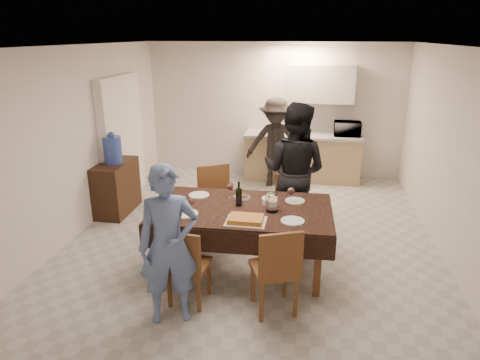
# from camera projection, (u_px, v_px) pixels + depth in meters

# --- Properties ---
(floor) EXTENTS (5.00, 6.00, 0.02)m
(floor) POSITION_uv_depth(u_px,v_px,m) (253.00, 236.00, 6.10)
(floor) COLOR #B1B0AB
(floor) RESTS_ON ground
(ceiling) EXTENTS (5.00, 6.00, 0.02)m
(ceiling) POSITION_uv_depth(u_px,v_px,m) (255.00, 46.00, 5.26)
(ceiling) COLOR white
(ceiling) RESTS_ON wall_back
(wall_back) EXTENTS (5.00, 0.02, 2.60)m
(wall_back) POSITION_uv_depth(u_px,v_px,m) (274.00, 110.00, 8.48)
(wall_back) COLOR silver
(wall_back) RESTS_ON floor
(wall_front) EXTENTS (5.00, 0.02, 2.60)m
(wall_front) POSITION_uv_depth(u_px,v_px,m) (195.00, 259.00, 2.88)
(wall_front) COLOR silver
(wall_front) RESTS_ON floor
(wall_left) EXTENTS (0.02, 6.00, 2.60)m
(wall_left) POSITION_uv_depth(u_px,v_px,m) (80.00, 141.00, 6.07)
(wall_left) COLOR silver
(wall_left) RESTS_ON floor
(wall_right) EXTENTS (0.02, 6.00, 2.60)m
(wall_right) POSITION_uv_depth(u_px,v_px,m) (454.00, 156.00, 5.29)
(wall_right) COLOR silver
(wall_right) RESTS_ON floor
(stub_partition) EXTENTS (0.15, 1.40, 2.10)m
(stub_partition) POSITION_uv_depth(u_px,v_px,m) (122.00, 139.00, 7.25)
(stub_partition) COLOR white
(stub_partition) RESTS_ON floor
(kitchen_base_cabinet) EXTENTS (2.20, 0.60, 0.86)m
(kitchen_base_cabinet) POSITION_uv_depth(u_px,v_px,m) (302.00, 158.00, 8.37)
(kitchen_base_cabinet) COLOR #9D825E
(kitchen_base_cabinet) RESTS_ON floor
(kitchen_worktop) EXTENTS (2.24, 0.64, 0.05)m
(kitchen_worktop) POSITION_uv_depth(u_px,v_px,m) (303.00, 135.00, 8.22)
(kitchen_worktop) COLOR #A4A4A0
(kitchen_worktop) RESTS_ON kitchen_base_cabinet
(upper_cabinet) EXTENTS (1.20, 0.34, 0.70)m
(upper_cabinet) POSITION_uv_depth(u_px,v_px,m) (322.00, 84.00, 7.99)
(upper_cabinet) COLOR silver
(upper_cabinet) RESTS_ON wall_back
(dining_table) EXTENTS (2.10, 1.26, 0.81)m
(dining_table) POSITION_uv_depth(u_px,v_px,m) (242.00, 211.00, 5.02)
(dining_table) COLOR black
(dining_table) RESTS_ON floor
(chair_near_left) EXTENTS (0.43, 0.43, 0.48)m
(chair_near_left) POSITION_uv_depth(u_px,v_px,m) (186.00, 260.00, 4.39)
(chair_near_left) COLOR brown
(chair_near_left) RESTS_ON floor
(chair_near_right) EXTENTS (0.57, 0.59, 0.52)m
(chair_near_right) POSITION_uv_depth(u_px,v_px,m) (274.00, 263.00, 4.22)
(chair_near_right) COLOR brown
(chair_near_right) RESTS_ON floor
(chair_far_left) EXTENTS (0.64, 0.67, 0.55)m
(chair_far_left) POSITION_uv_depth(u_px,v_px,m) (217.00, 200.00, 5.75)
(chair_far_left) COLOR brown
(chair_far_left) RESTS_ON floor
(chair_far_right) EXTENTS (0.52, 0.53, 0.50)m
(chair_far_right) POSITION_uv_depth(u_px,v_px,m) (284.00, 208.00, 5.64)
(chair_far_right) COLOR brown
(chair_far_right) RESTS_ON floor
(console) EXTENTS (0.45, 0.89, 0.83)m
(console) POSITION_uv_depth(u_px,v_px,m) (116.00, 187.00, 6.82)
(console) COLOR #321E10
(console) RESTS_ON floor
(water_jug) EXTENTS (0.28, 0.28, 0.42)m
(water_jug) POSITION_uv_depth(u_px,v_px,m) (113.00, 150.00, 6.62)
(water_jug) COLOR #3A59C1
(water_jug) RESTS_ON console
(wine_bottle) EXTENTS (0.08, 0.08, 0.30)m
(wine_bottle) POSITION_uv_depth(u_px,v_px,m) (239.00, 194.00, 5.01)
(wine_bottle) COLOR black
(wine_bottle) RESTS_ON dining_table
(water_pitcher) EXTENTS (0.14, 0.14, 0.21)m
(water_pitcher) POSITION_uv_depth(u_px,v_px,m) (272.00, 203.00, 4.87)
(water_pitcher) COLOR white
(water_pitcher) RESTS_ON dining_table
(savoury_tart) EXTENTS (0.44, 0.33, 0.05)m
(savoury_tart) POSITION_uv_depth(u_px,v_px,m) (246.00, 219.00, 4.63)
(savoury_tart) COLOR #C17738
(savoury_tart) RESTS_ON dining_table
(salad_bowl) EXTENTS (0.19, 0.19, 0.07)m
(salad_bowl) POSITION_uv_depth(u_px,v_px,m) (269.00, 201.00, 5.12)
(salad_bowl) COLOR white
(salad_bowl) RESTS_ON dining_table
(mushroom_dish) EXTENTS (0.18, 0.18, 0.03)m
(mushroom_dish) POSITION_uv_depth(u_px,v_px,m) (242.00, 198.00, 5.27)
(mushroom_dish) COLOR white
(mushroom_dish) RESTS_ON dining_table
(wine_glass_a) EXTENTS (0.08, 0.08, 0.19)m
(wine_glass_a) POSITION_uv_depth(u_px,v_px,m) (191.00, 205.00, 4.83)
(wine_glass_a) COLOR white
(wine_glass_a) RESTS_ON dining_table
(wine_glass_b) EXTENTS (0.09, 0.09, 0.19)m
(wine_glass_b) POSITION_uv_depth(u_px,v_px,m) (291.00, 195.00, 5.12)
(wine_glass_b) COLOR white
(wine_glass_b) RESTS_ON dining_table
(wine_glass_c) EXTENTS (0.09, 0.09, 0.19)m
(wine_glass_c) POSITION_uv_depth(u_px,v_px,m) (230.00, 190.00, 5.29)
(wine_glass_c) COLOR white
(wine_glass_c) RESTS_ON dining_table
(plate_near_left) EXTENTS (0.28, 0.28, 0.02)m
(plate_near_left) POSITION_uv_depth(u_px,v_px,m) (186.00, 214.00, 4.82)
(plate_near_left) COLOR white
(plate_near_left) RESTS_ON dining_table
(plate_near_right) EXTENTS (0.26, 0.26, 0.01)m
(plate_near_right) POSITION_uv_depth(u_px,v_px,m) (293.00, 221.00, 4.63)
(plate_near_right) COLOR white
(plate_near_right) RESTS_ON dining_table
(plate_far_left) EXTENTS (0.26, 0.26, 0.01)m
(plate_far_left) POSITION_uv_depth(u_px,v_px,m) (199.00, 195.00, 5.38)
(plate_far_left) COLOR white
(plate_far_left) RESTS_ON dining_table
(plate_far_right) EXTENTS (0.24, 0.24, 0.01)m
(plate_far_right) POSITION_uv_depth(u_px,v_px,m) (295.00, 201.00, 5.19)
(plate_far_right) COLOR white
(plate_far_right) RESTS_ON dining_table
(microwave) EXTENTS (0.49, 0.33, 0.27)m
(microwave) POSITION_uv_depth(u_px,v_px,m) (347.00, 129.00, 8.04)
(microwave) COLOR silver
(microwave) RESTS_ON kitchen_worktop
(person_near) EXTENTS (0.69, 0.57, 1.62)m
(person_near) POSITION_uv_depth(u_px,v_px,m) (169.00, 245.00, 4.11)
(person_near) COLOR #5B75AC
(person_near) RESTS_ON floor
(person_far) EXTENTS (1.10, 0.98, 1.90)m
(person_far) POSITION_uv_depth(u_px,v_px,m) (294.00, 171.00, 5.86)
(person_far) COLOR black
(person_far) RESTS_ON floor
(person_kitchen) EXTENTS (1.07, 0.62, 1.66)m
(person_kitchen) POSITION_uv_depth(u_px,v_px,m) (275.00, 143.00, 7.90)
(person_kitchen) COLOR black
(person_kitchen) RESTS_ON floor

